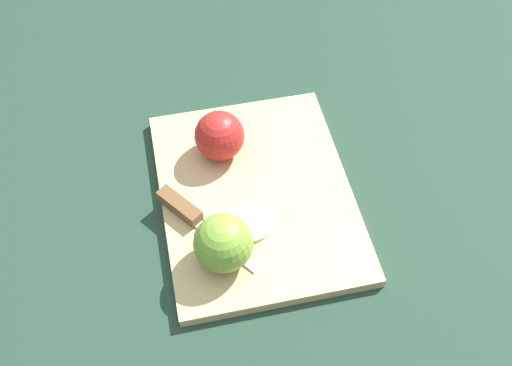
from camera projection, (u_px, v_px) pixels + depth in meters
The scene contains 6 objects.
ground_plane at pixel (256, 198), 0.86m from camera, with size 4.00×4.00×0.00m, color #1E3828.
cutting_board at pixel (256, 195), 0.85m from camera, with size 0.37×0.30×0.02m.
apple_half_left at pixel (219, 136), 0.86m from camera, with size 0.07×0.07×0.07m.
apple_half_right at pixel (223, 243), 0.75m from camera, with size 0.08×0.08×0.08m.
knife at pixel (186, 211), 0.81m from camera, with size 0.14×0.13×0.02m.
apple_slice at pixel (250, 223), 0.81m from camera, with size 0.06×0.06×0.01m.
Camera 1 is at (0.49, -0.05, 0.70)m, focal length 42.00 mm.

